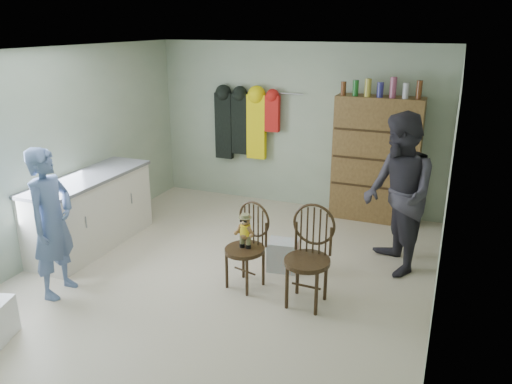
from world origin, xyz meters
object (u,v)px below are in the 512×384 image
at_px(counter, 91,211).
at_px(chair_far, 309,252).
at_px(dresser, 376,159).
at_px(chair_front, 247,239).

relative_size(counter, chair_far, 1.78).
xyz_separation_m(chair_far, dresser, (0.22, 2.59, 0.35)).
bearing_deg(chair_front, counter, -169.94).
bearing_deg(chair_far, dresser, 87.19).
height_order(chair_far, dresser, dresser).
distance_m(counter, dresser, 3.96).
relative_size(counter, dresser, 0.90).
relative_size(counter, chair_front, 1.96).
distance_m(counter, chair_far, 3.00).
relative_size(chair_front, dresser, 0.46).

